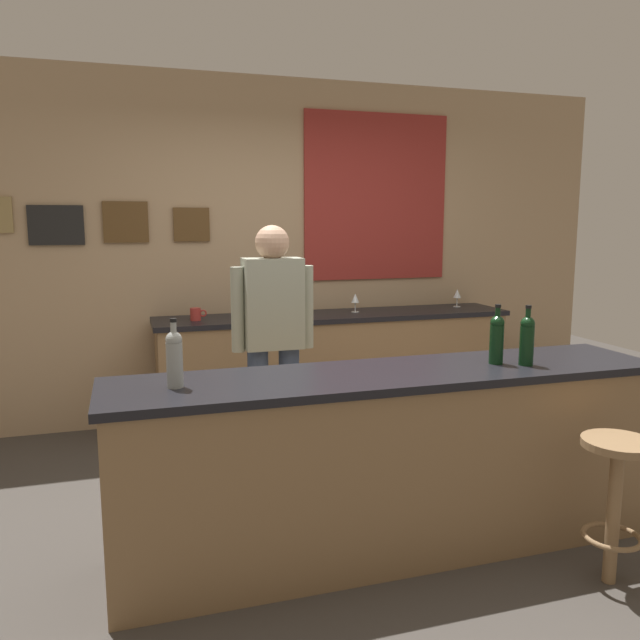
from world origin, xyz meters
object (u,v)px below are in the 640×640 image
at_px(bar_stool, 616,487).
at_px(wine_bottle_b, 497,337).
at_px(coffee_mug, 196,314).
at_px(wine_glass_a, 293,300).
at_px(bartender, 273,336).
at_px(wine_bottle_c, 527,339).
at_px(wine_glass_c, 457,294).
at_px(wine_glass_b, 355,299).
at_px(wine_bottle_a, 174,357).

relative_size(bar_stool, wine_bottle_b, 2.22).
bearing_deg(wine_bottle_b, coffee_mug, 122.45).
bearing_deg(bar_stool, wine_glass_a, 105.89).
relative_size(bartender, wine_glass_a, 10.45).
relative_size(bar_stool, wine_bottle_c, 2.22).
relative_size(wine_glass_c, coffee_mug, 1.24).
xyz_separation_m(bartender, wine_bottle_b, (0.93, -1.03, 0.12)).
height_order(bartender, wine_bottle_b, bartender).
distance_m(bar_stool, wine_glass_b, 2.74).
bearing_deg(coffee_mug, bartender, -70.11).
bearing_deg(wine_bottle_c, wine_bottle_a, 177.20).
height_order(bartender, wine_bottle_c, bartender).
relative_size(wine_bottle_c, wine_glass_b, 1.97).
bearing_deg(wine_glass_c, wine_bottle_b, -114.79).
xyz_separation_m(bartender, wine_bottle_c, (1.06, -1.10, 0.12)).
xyz_separation_m(wine_bottle_a, wine_glass_a, (1.10, 2.13, -0.05)).
xyz_separation_m(wine_glass_a, wine_glass_b, (0.52, -0.05, 0.00)).
height_order(wine_bottle_c, wine_glass_c, wine_bottle_c).
height_order(wine_glass_c, coffee_mug, wine_glass_c).
bearing_deg(bartender, bar_stool, -53.23).
distance_m(wine_bottle_c, coffee_mug, 2.54).
height_order(wine_glass_a, wine_glass_b, same).
xyz_separation_m(wine_bottle_a, wine_bottle_c, (1.73, -0.08, 0.00)).
height_order(wine_glass_b, wine_glass_c, same).
distance_m(bar_stool, coffee_mug, 3.08).
height_order(wine_bottle_a, wine_glass_c, wine_bottle_a).
bearing_deg(bartender, wine_bottle_a, -123.66).
xyz_separation_m(bartender, wine_bottle_a, (-0.68, -1.02, 0.12)).
bearing_deg(wine_bottle_c, wine_glass_a, 105.91).
relative_size(bartender, wine_glass_b, 10.45).
relative_size(wine_glass_b, coffee_mug, 1.24).
relative_size(bar_stool, wine_glass_a, 4.39).
distance_m(bartender, bar_stool, 2.06).
relative_size(wine_bottle_b, wine_glass_a, 1.97).
relative_size(bartender, wine_bottle_b, 5.29).
height_order(bar_stool, wine_glass_c, wine_glass_c).
distance_m(bar_stool, wine_bottle_a, 2.05).
relative_size(wine_bottle_b, coffee_mug, 2.45).
distance_m(bartender, wine_bottle_c, 1.53).
distance_m(wine_bottle_a, wine_glass_c, 3.35).
xyz_separation_m(wine_bottle_c, wine_glass_c, (0.86, 2.21, -0.05)).
distance_m(bar_stool, wine_bottle_c, 0.79).
xyz_separation_m(wine_bottle_c, coffee_mug, (-1.42, 2.11, -0.11)).
bearing_deg(bartender, wine_bottle_c, -46.18).
bearing_deg(wine_glass_a, wine_bottle_b, -76.74).
xyz_separation_m(bartender, wine_glass_b, (0.94, 1.07, 0.07)).
xyz_separation_m(bar_stool, wine_bottle_c, (-0.14, 0.50, 0.60)).
distance_m(bartender, wine_bottle_a, 1.23).
height_order(wine_bottle_b, wine_glass_a, wine_bottle_b).
height_order(bartender, wine_bottle_a, bartender).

